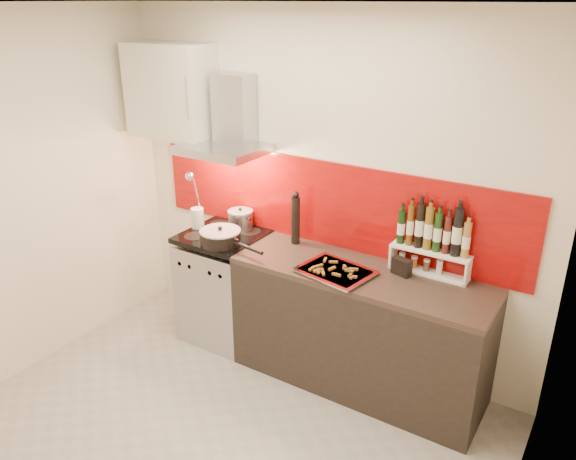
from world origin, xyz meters
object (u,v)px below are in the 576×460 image
Objects in this scene: range_stove at (225,287)px; counter at (359,329)px; saute_pan at (221,237)px; baking_tray at (335,271)px; stock_pot at (241,219)px; pepper_mill at (296,218)px.

range_stove is 0.51× the size of counter.
range_stove is 1.20m from counter.
baking_tray is at bearing 2.51° from saute_pan.
pepper_mill reaches higher than stock_pot.
stock_pot reaches higher than range_stove.
saute_pan is at bearing -144.00° from pepper_mill.
pepper_mill reaches higher than range_stove.
baking_tray is (1.06, -0.11, 0.47)m from range_stove.
pepper_mill is at bearing 0.14° from stock_pot.
baking_tray reaches higher than counter.
range_stove is 0.56m from saute_pan.
baking_tray is at bearing -5.98° from range_stove.
pepper_mill is (0.45, 0.33, 0.14)m from saute_pan.
pepper_mill is (0.51, 0.00, 0.11)m from stock_pot.
counter is at bearing 0.23° from range_stove.
counter is 1.28m from stock_pot.
range_stove is at bearing -162.56° from pepper_mill.
stock_pot is 1.05m from baking_tray.
pepper_mill is at bearing 149.77° from baking_tray.
stock_pot is (0.05, 0.18, 0.54)m from range_stove.
baking_tray is (0.95, 0.04, -0.05)m from saute_pan.
pepper_mill is 0.60m from baking_tray.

